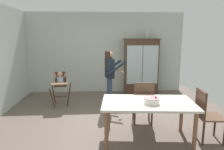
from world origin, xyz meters
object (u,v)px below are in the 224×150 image
(dining_table, at_px, (148,106))
(china_cabinet, at_px, (141,66))
(birthday_cake, at_px, (152,101))
(dining_chair_right_end, at_px, (205,112))
(high_chair_with_toddler, at_px, (60,82))
(adult_person, at_px, (110,72))
(dining_chair_far_side, at_px, (143,100))
(ceramic_vase, at_px, (147,35))

(dining_table, bearing_deg, china_cabinet, 80.82)
(birthday_cake, relative_size, dining_chair_right_end, 0.29)
(china_cabinet, relative_size, high_chair_with_toddler, 1.94)
(china_cabinet, bearing_deg, high_chair_with_toddler, -155.63)
(china_cabinet, height_order, high_chair_with_toddler, china_cabinet)
(dining_table, xyz_separation_m, dining_chair_right_end, (1.05, -0.09, -0.10))
(birthday_cake, bearing_deg, dining_table, 111.65)
(adult_person, distance_m, birthday_cake, 2.05)
(high_chair_with_toddler, relative_size, dining_chair_far_side, 0.99)
(adult_person, xyz_separation_m, dining_chair_right_end, (1.66, -1.93, -0.41))
(ceramic_vase, xyz_separation_m, adult_person, (-1.29, -1.35, -0.99))
(ceramic_vase, relative_size, dining_table, 0.15)
(adult_person, height_order, dining_table, adult_person)
(adult_person, relative_size, dining_chair_far_side, 1.59)
(china_cabinet, relative_size, adult_person, 1.20)
(high_chair_with_toddler, bearing_deg, dining_chair_right_end, -42.32)
(dining_chair_far_side, relative_size, dining_chair_right_end, 1.00)
(ceramic_vase, xyz_separation_m, dining_chair_far_side, (-0.62, -2.52, -1.40))
(ceramic_vase, xyz_separation_m, birthday_cake, (-0.64, -3.29, -1.17))
(dining_table, height_order, dining_chair_far_side, dining_chair_far_side)
(dining_table, relative_size, birthday_cake, 6.22)
(dining_table, distance_m, dining_chair_right_end, 1.06)
(china_cabinet, distance_m, dining_table, 3.24)
(high_chair_with_toddler, distance_m, adult_person, 1.42)
(dining_chair_right_end, bearing_deg, birthday_cake, 95.77)
(dining_table, bearing_deg, birthday_cake, -68.35)
(adult_person, bearing_deg, birthday_cake, -170.52)
(birthday_cake, height_order, dining_chair_far_side, dining_chair_far_side)
(dining_table, bearing_deg, adult_person, 108.26)
(birthday_cake, xyz_separation_m, dining_chair_far_side, (0.02, 0.77, -0.24))
(ceramic_vase, relative_size, birthday_cake, 0.96)
(china_cabinet, distance_m, birthday_cake, 3.33)
(china_cabinet, relative_size, birthday_cake, 6.58)
(ceramic_vase, distance_m, dining_chair_right_end, 3.59)
(ceramic_vase, relative_size, high_chair_with_toddler, 0.28)
(high_chair_with_toddler, relative_size, dining_chair_right_end, 0.99)
(ceramic_vase, height_order, birthday_cake, ceramic_vase)
(china_cabinet, bearing_deg, ceramic_vase, 1.29)
(china_cabinet, xyz_separation_m, birthday_cake, (-0.48, -3.29, -0.13))
(china_cabinet, xyz_separation_m, dining_chair_right_end, (0.53, -3.28, -0.37))
(china_cabinet, xyz_separation_m, dining_table, (-0.52, -3.19, -0.27))
(china_cabinet, height_order, dining_chair_right_end, china_cabinet)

